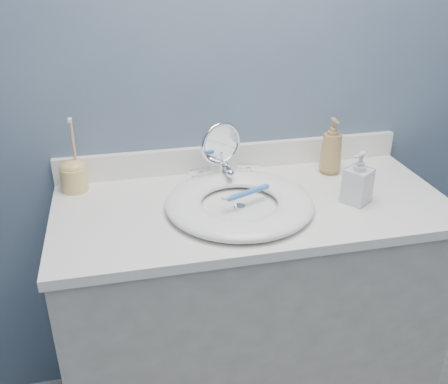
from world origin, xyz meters
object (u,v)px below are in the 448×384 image
object	(u,v)px
soap_bottle_amber	(332,146)
toothbrush_holder	(74,174)
soap_bottle_clear	(358,178)
makeup_mirror	(221,151)

from	to	relation	value
soap_bottle_amber	toothbrush_holder	xyz separation A→B (m)	(-0.86, 0.05, -0.04)
soap_bottle_clear	toothbrush_holder	xyz separation A→B (m)	(-0.85, 0.27, -0.03)
soap_bottle_amber	soap_bottle_clear	bearing A→B (deg)	-89.08
makeup_mirror	toothbrush_holder	world-z (taller)	toothbrush_holder
makeup_mirror	soap_bottle_clear	distance (m)	0.44
soap_bottle_clear	soap_bottle_amber	bearing A→B (deg)	141.89
makeup_mirror	soap_bottle_clear	world-z (taller)	makeup_mirror
toothbrush_holder	soap_bottle_amber	bearing A→B (deg)	-3.22
makeup_mirror	toothbrush_holder	distance (m)	0.48
soap_bottle_clear	toothbrush_holder	distance (m)	0.90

